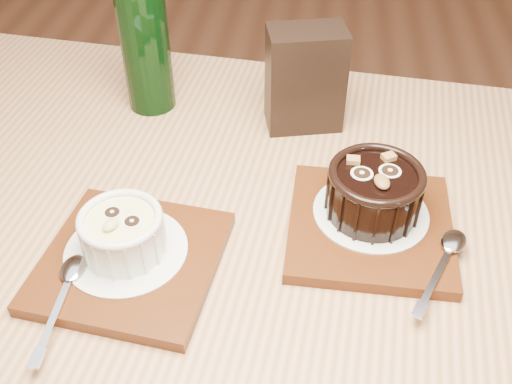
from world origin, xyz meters
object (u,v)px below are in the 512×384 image
at_px(table, 228,294).
at_px(tray_right, 370,227).
at_px(ramekin_white, 122,232).
at_px(ramekin_dark, 375,190).
at_px(condiment_stand, 305,79).
at_px(green_bottle, 145,43).
at_px(tray_left, 131,261).

bearing_deg(table, tray_right, 12.27).
bearing_deg(ramekin_white, table, 45.31).
relative_size(tray_right, ramekin_dark, 1.70).
bearing_deg(tray_right, ramekin_white, -164.11).
bearing_deg(ramekin_white, tray_right, 39.79).
relative_size(condiment_stand, green_bottle, 0.56).
bearing_deg(condiment_stand, ramekin_white, -121.71).
distance_m(table, ramekin_dark, 0.22).
xyz_separation_m(tray_left, ramekin_white, (-0.01, 0.01, 0.04)).
xyz_separation_m(ramekin_white, condiment_stand, (0.17, 0.28, 0.03)).
distance_m(tray_left, tray_right, 0.27).
distance_m(tray_right, ramekin_dark, 0.04).
xyz_separation_m(tray_left, condiment_stand, (0.17, 0.29, 0.06)).
relative_size(ramekin_white, condiment_stand, 0.62).
bearing_deg(tray_left, ramekin_white, 127.48).
relative_size(tray_right, green_bottle, 0.72).
relative_size(tray_left, green_bottle, 0.72).
xyz_separation_m(ramekin_white, tray_right, (0.26, 0.07, -0.04)).
xyz_separation_m(table, ramekin_dark, (0.16, 0.05, 0.14)).
bearing_deg(green_bottle, ramekin_white, -81.13).
xyz_separation_m(condiment_stand, green_bottle, (-0.22, 0.02, 0.03)).
xyz_separation_m(tray_left, tray_right, (0.25, 0.08, 0.00)).
bearing_deg(table, ramekin_dark, 17.33).
bearing_deg(tray_left, green_bottle, 99.71).
bearing_deg(tray_right, green_bottle, 143.30).
relative_size(tray_left, condiment_stand, 1.29).
height_order(ramekin_dark, condiment_stand, condiment_stand).
bearing_deg(condiment_stand, ramekin_dark, -65.30).
bearing_deg(table, green_bottle, 119.18).
bearing_deg(green_bottle, condiment_stand, -6.14).
distance_m(tray_left, condiment_stand, 0.34).
bearing_deg(condiment_stand, table, -106.81).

